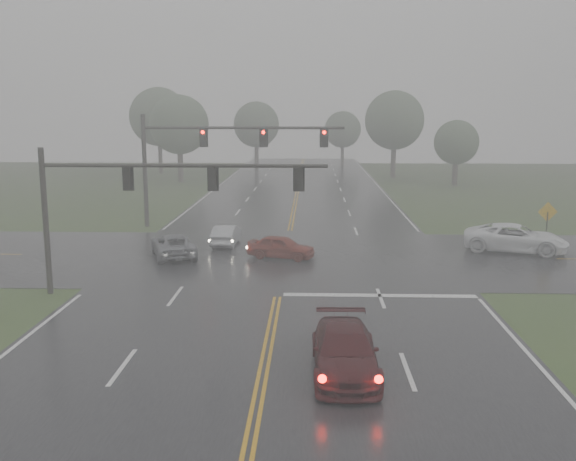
{
  "coord_description": "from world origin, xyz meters",
  "views": [
    {
      "loc": [
        1.47,
        -13.0,
        7.97
      ],
      "look_at": [
        0.39,
        16.0,
        2.62
      ],
      "focal_mm": 40.0,
      "sensor_mm": 36.0,
      "label": 1
    }
  ],
  "objects_px": {
    "signal_gantry_near": "(132,192)",
    "sedan_silver": "(227,245)",
    "sedan_maroon": "(344,374)",
    "signal_gantry_far": "(206,148)",
    "pickup_white": "(515,252)",
    "car_grey": "(174,257)",
    "sedan_red": "(281,258)"
  },
  "relations": [
    {
      "from": "pickup_white",
      "to": "signal_gantry_near",
      "type": "relative_size",
      "value": 0.46
    },
    {
      "from": "pickup_white",
      "to": "sedan_red",
      "type": "bearing_deg",
      "value": 117.56
    },
    {
      "from": "car_grey",
      "to": "pickup_white",
      "type": "relative_size",
      "value": 0.8
    },
    {
      "from": "sedan_silver",
      "to": "signal_gantry_near",
      "type": "xyz_separation_m",
      "value": [
        -2.61,
        -10.82,
        4.58
      ]
    },
    {
      "from": "sedan_red",
      "to": "signal_gantry_near",
      "type": "xyz_separation_m",
      "value": [
        -6.12,
        -7.35,
        4.58
      ]
    },
    {
      "from": "sedan_silver",
      "to": "signal_gantry_far",
      "type": "xyz_separation_m",
      "value": [
        -2.16,
        6.28,
        5.52
      ]
    },
    {
      "from": "sedan_maroon",
      "to": "signal_gantry_near",
      "type": "xyz_separation_m",
      "value": [
        -8.84,
        8.52,
        4.58
      ]
    },
    {
      "from": "sedan_maroon",
      "to": "signal_gantry_far",
      "type": "distance_m",
      "value": 27.52
    },
    {
      "from": "pickup_white",
      "to": "signal_gantry_far",
      "type": "distance_m",
      "value": 21.34
    },
    {
      "from": "pickup_white",
      "to": "sedan_maroon",
      "type": "bearing_deg",
      "value": 167.56
    },
    {
      "from": "car_grey",
      "to": "signal_gantry_far",
      "type": "distance_m",
      "value": 11.02
    },
    {
      "from": "pickup_white",
      "to": "signal_gantry_far",
      "type": "xyz_separation_m",
      "value": [
        -19.16,
        7.58,
        5.52
      ]
    },
    {
      "from": "signal_gantry_near",
      "to": "sedan_silver",
      "type": "bearing_deg",
      "value": 76.45
    },
    {
      "from": "signal_gantry_far",
      "to": "sedan_silver",
      "type": "bearing_deg",
      "value": -71.01
    },
    {
      "from": "car_grey",
      "to": "sedan_silver",
      "type": "bearing_deg",
      "value": -147.89
    },
    {
      "from": "sedan_maroon",
      "to": "car_grey",
      "type": "height_order",
      "value": "sedan_maroon"
    },
    {
      "from": "sedan_maroon",
      "to": "signal_gantry_near",
      "type": "bearing_deg",
      "value": 135.12
    },
    {
      "from": "signal_gantry_far",
      "to": "sedan_red",
      "type": "bearing_deg",
      "value": -59.83
    },
    {
      "from": "signal_gantry_far",
      "to": "signal_gantry_near",
      "type": "bearing_deg",
      "value": -91.5
    },
    {
      "from": "sedan_silver",
      "to": "signal_gantry_near",
      "type": "bearing_deg",
      "value": 79.35
    },
    {
      "from": "pickup_white",
      "to": "sedan_silver",
      "type": "bearing_deg",
      "value": 104.03
    },
    {
      "from": "sedan_red",
      "to": "car_grey",
      "type": "distance_m",
      "value": 6.07
    },
    {
      "from": "sedan_maroon",
      "to": "pickup_white",
      "type": "xyz_separation_m",
      "value": [
        10.77,
        18.05,
        0.0
      ]
    },
    {
      "from": "signal_gantry_near",
      "to": "signal_gantry_far",
      "type": "bearing_deg",
      "value": 88.5
    },
    {
      "from": "signal_gantry_near",
      "to": "signal_gantry_far",
      "type": "relative_size",
      "value": 0.89
    },
    {
      "from": "pickup_white",
      "to": "car_grey",
      "type": "bearing_deg",
      "value": 114.1
    },
    {
      "from": "sedan_silver",
      "to": "signal_gantry_far",
      "type": "relative_size",
      "value": 0.27
    },
    {
      "from": "sedan_red",
      "to": "signal_gantry_near",
      "type": "relative_size",
      "value": 0.3
    },
    {
      "from": "sedan_silver",
      "to": "pickup_white",
      "type": "height_order",
      "value": "pickup_white"
    },
    {
      "from": "sedan_maroon",
      "to": "sedan_silver",
      "type": "relative_size",
      "value": 1.3
    },
    {
      "from": "sedan_maroon",
      "to": "sedan_silver",
      "type": "bearing_deg",
      "value": 106.93
    },
    {
      "from": "sedan_red",
      "to": "car_grey",
      "type": "xyz_separation_m",
      "value": [
        -6.06,
        0.22,
        0.0
      ]
    }
  ]
}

